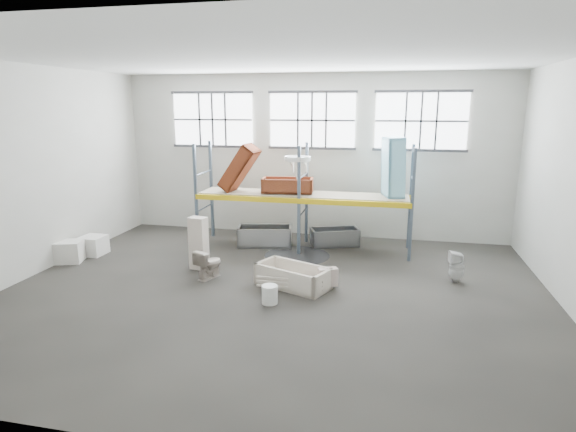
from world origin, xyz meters
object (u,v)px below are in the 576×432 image
(rust_tub_flat, at_px, (288,185))
(blue_tub_upright, at_px, (393,167))
(toilet_white, at_px, (457,267))
(bathtub_beige, at_px, (293,276))
(cistern_tall, at_px, (199,243))
(carton_near, at_px, (69,252))
(steel_tub_left, at_px, (265,236))
(bucket, at_px, (270,294))
(steel_tub_right, at_px, (335,237))
(toilet_beige, at_px, (209,264))

(rust_tub_flat, xyz_separation_m, blue_tub_upright, (2.93, 0.11, 0.57))
(toilet_white, bearing_deg, bathtub_beige, -82.10)
(cistern_tall, bearing_deg, bathtub_beige, -2.77)
(blue_tub_upright, xyz_separation_m, carton_near, (-8.27, -2.73, -2.11))
(steel_tub_left, distance_m, carton_near, 5.32)
(steel_tub_left, xyz_separation_m, bucket, (1.19, -4.03, -0.09))
(steel_tub_left, relative_size, blue_tub_upright, 0.96)
(steel_tub_right, height_order, blue_tub_upright, blue_tub_upright)
(blue_tub_upright, distance_m, bucket, 5.32)
(blue_tub_upright, xyz_separation_m, bucket, (-2.42, -4.20, -2.20))
(cistern_tall, height_order, blue_tub_upright, blue_tub_upright)
(toilet_beige, distance_m, steel_tub_right, 4.25)
(rust_tub_flat, distance_m, blue_tub_upright, 2.99)
(steel_tub_left, distance_m, blue_tub_upright, 4.18)
(rust_tub_flat, bearing_deg, steel_tub_left, -174.69)
(steel_tub_right, relative_size, bucket, 3.54)
(bucket, height_order, carton_near, carton_near)
(steel_tub_right, height_order, carton_near, carton_near)
(steel_tub_right, bearing_deg, blue_tub_upright, -9.96)
(rust_tub_flat, bearing_deg, blue_tub_upright, 2.06)
(bathtub_beige, height_order, carton_near, carton_near)
(toilet_white, relative_size, bucket, 1.90)
(steel_tub_right, height_order, rust_tub_flat, rust_tub_flat)
(cistern_tall, bearing_deg, steel_tub_left, 76.80)
(steel_tub_right, xyz_separation_m, bucket, (-0.83, -4.48, -0.06))
(cistern_tall, height_order, steel_tub_left, cistern_tall)
(toilet_beige, height_order, bucket, toilet_beige)
(cistern_tall, relative_size, steel_tub_right, 0.97)
(toilet_white, height_order, rust_tub_flat, rust_tub_flat)
(toilet_beige, bearing_deg, steel_tub_right, -106.47)
(steel_tub_right, bearing_deg, bucket, -100.50)
(bathtub_beige, xyz_separation_m, bucket, (-0.28, -1.03, -0.05))
(cistern_tall, bearing_deg, blue_tub_upright, 39.94)
(steel_tub_right, xyz_separation_m, blue_tub_upright, (1.58, -0.28, 2.14))
(rust_tub_flat, distance_m, carton_near, 6.15)
(bathtub_beige, height_order, steel_tub_left, steel_tub_left)
(steel_tub_left, height_order, steel_tub_right, steel_tub_left)
(bathtub_beige, xyz_separation_m, toilet_white, (3.68, 1.09, 0.13))
(bucket, xyz_separation_m, carton_near, (-5.86, 1.48, 0.09))
(bathtub_beige, bearing_deg, rust_tub_flat, 127.69)
(carton_near, bearing_deg, toilet_white, 3.81)
(bathtub_beige, height_order, steel_tub_right, steel_tub_right)
(cistern_tall, distance_m, steel_tub_left, 2.60)
(steel_tub_right, distance_m, rust_tub_flat, 2.10)
(blue_tub_upright, height_order, bucket, blue_tub_upright)
(cistern_tall, xyz_separation_m, bucket, (2.28, -1.71, -0.47))
(rust_tub_flat, bearing_deg, bathtub_beige, -75.43)
(rust_tub_flat, bearing_deg, toilet_white, -23.71)
(toilet_beige, bearing_deg, toilet_white, -148.51)
(toilet_beige, relative_size, cistern_tall, 0.54)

